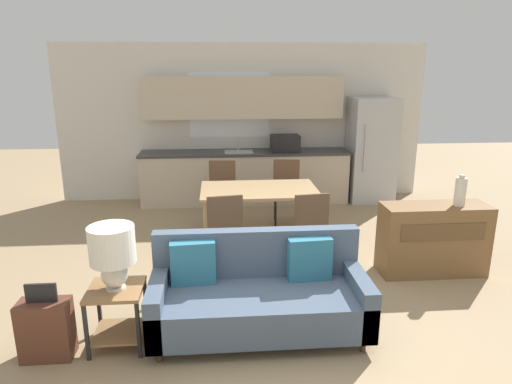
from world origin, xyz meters
name	(u,v)px	position (x,y,z in m)	size (l,w,h in m)	color
ground_plane	(274,343)	(0.00, 0.00, 0.00)	(20.00, 20.00, 0.00)	#9E8460
wall_back	(243,122)	(0.00, 4.63, 1.36)	(6.40, 0.07, 2.70)	silver
kitchen_counter	(245,154)	(0.01, 4.33, 0.84)	(3.57, 0.65, 2.15)	beige
refrigerator	(371,150)	(2.21, 4.24, 0.90)	(0.76, 0.70, 1.80)	#B7BABC
dining_table	(259,193)	(0.07, 2.34, 0.70)	(1.53, 0.94, 0.76)	tan
couch	(258,295)	(-0.12, 0.25, 0.34)	(1.89, 0.80, 0.88)	#3D2D1E
side_table	(117,307)	(-1.33, 0.11, 0.36)	(0.45, 0.45, 0.53)	olive
table_lamp	(112,251)	(-1.32, 0.10, 0.87)	(0.37, 0.37, 0.55)	silver
credenza	(433,239)	(1.98, 1.27, 0.41)	(1.20, 0.43, 0.82)	brown
vase	(460,191)	(2.22, 1.23, 0.98)	(0.12, 0.12, 0.35)	beige
dining_chair_near_left	(224,230)	(-0.40, 1.51, 0.51)	(0.47, 0.47, 0.94)	brown
dining_chair_near_right	(308,228)	(0.57, 1.50, 0.51)	(0.47, 0.47, 0.94)	brown
dining_chair_far_right	(286,189)	(0.57, 3.19, 0.51)	(0.46, 0.46, 0.94)	brown
dining_chair_far_left	(222,191)	(-0.41, 3.19, 0.51)	(0.45, 0.45, 0.94)	brown
suitcase	(46,329)	(-1.87, -0.03, 0.26)	(0.41, 0.22, 0.66)	brown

